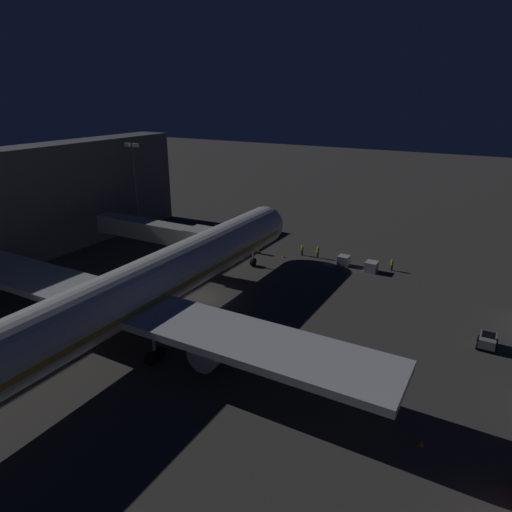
% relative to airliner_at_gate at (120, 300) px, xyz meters
% --- Properties ---
extents(ground_plane, '(320.00, 320.00, 0.00)m').
position_rel_airliner_at_gate_xyz_m(ground_plane, '(0.00, -13.13, -5.23)').
color(ground_plane, '#383533').
extents(airliner_at_gate, '(53.30, 64.46, 19.25)m').
position_rel_airliner_at_gate_xyz_m(airliner_at_gate, '(0.00, 0.00, 0.00)').
color(airliner_at_gate, silver).
rests_on(airliner_at_gate, ground_plane).
extents(jet_bridge, '(19.66, 3.40, 6.86)m').
position_rel_airliner_at_gate_xyz_m(jet_bridge, '(10.71, -18.62, 0.10)').
color(jet_bridge, '#9E9E99').
rests_on(jet_bridge, ground_plane).
extents(apron_floodlight_mast, '(2.90, 0.50, 15.79)m').
position_rel_airliner_at_gate_xyz_m(apron_floodlight_mast, '(25.50, -29.38, 4.07)').
color(apron_floodlight_mast, '#59595E').
rests_on(apron_floodlight_mast, ground_plane).
extents(baggage_tug_lead, '(1.86, 2.45, 1.95)m').
position_rel_airliner_at_gate_xyz_m(baggage_tug_lead, '(-31.23, -17.69, -4.45)').
color(baggage_tug_lead, slate).
rests_on(baggage_tug_lead, ground_plane).
extents(baggage_container_near_belt, '(1.55, 1.56, 1.44)m').
position_rel_airliner_at_gate_xyz_m(baggage_container_near_belt, '(-11.33, -32.43, -4.51)').
color(baggage_container_near_belt, '#B7BABF').
rests_on(baggage_container_near_belt, ground_plane).
extents(baggage_container_mid_row, '(1.60, 1.72, 1.46)m').
position_rel_airliner_at_gate_xyz_m(baggage_container_mid_row, '(-15.58, -31.94, -4.50)').
color(baggage_container_mid_row, '#B7BABF').
rests_on(baggage_container_mid_row, ground_plane).
extents(ground_crew_near_nose_gear, '(0.40, 0.40, 1.73)m').
position_rel_airliner_at_gate_xyz_m(ground_crew_near_nose_gear, '(-4.31, -33.36, -4.27)').
color(ground_crew_near_nose_gear, black).
rests_on(ground_crew_near_nose_gear, ground_plane).
extents(ground_crew_under_port_wing, '(0.40, 0.40, 1.71)m').
position_rel_airliner_at_gate_xyz_m(ground_crew_under_port_wing, '(-17.98, -33.77, -4.28)').
color(ground_crew_under_port_wing, black).
rests_on(ground_crew_under_port_wing, ground_plane).
extents(ground_crew_by_tug, '(0.40, 0.40, 1.88)m').
position_rel_airliner_at_gate_xyz_m(ground_crew_by_tug, '(-6.87, -33.49, -4.19)').
color(ground_crew_by_tug, black).
rests_on(ground_crew_by_tug, ground_plane).
extents(traffic_cone_nose_port, '(0.36, 0.36, 0.55)m').
position_rel_airliner_at_gate_xyz_m(traffic_cone_nose_port, '(-2.20, -31.17, -4.95)').
color(traffic_cone_nose_port, orange).
rests_on(traffic_cone_nose_port, ground_plane).
extents(traffic_cone_nose_starboard, '(0.36, 0.36, 0.55)m').
position_rel_airliner_at_gate_xyz_m(traffic_cone_nose_starboard, '(2.20, -31.17, -4.95)').
color(traffic_cone_nose_starboard, orange).
rests_on(traffic_cone_nose_starboard, ground_plane).
extents(traffic_cone_wingtip_svc_side, '(0.36, 0.36, 0.55)m').
position_rel_airliner_at_gate_xyz_m(traffic_cone_wingtip_svc_side, '(-28.15, -0.68, -4.95)').
color(traffic_cone_wingtip_svc_side, orange).
rests_on(traffic_cone_wingtip_svc_side, ground_plane).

